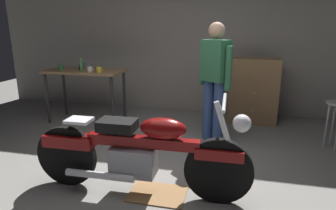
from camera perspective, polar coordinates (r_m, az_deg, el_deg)
name	(u,v)px	position (r m, az deg, el deg)	size (l,w,h in m)	color
ground_plane	(156,179)	(3.28, -2.33, -14.28)	(12.00, 12.00, 0.00)	gray
back_wall	(195,30)	(5.60, 5.31, 14.55)	(8.00, 0.12, 3.10)	gray
workbench	(85,76)	(5.14, -15.98, 5.42)	(1.30, 0.64, 0.90)	#99724C
motorcycle	(140,151)	(2.85, -5.61, -9.03)	(2.19, 0.60, 1.00)	black
person_standing	(215,78)	(4.09, 9.17, 5.35)	(0.46, 0.41, 1.67)	#36538E
wooden_dresser	(253,90)	(5.17, 16.39, 2.75)	(0.80, 0.47, 1.10)	#99724C
drip_tray	(158,194)	(3.01, -2.06, -17.06)	(0.56, 0.40, 0.01)	olive
mug_blue_enamel	(82,65)	(5.37, -16.64, 7.58)	(0.11, 0.07, 0.11)	#2D51AD
mug_yellow_tall	(99,70)	(4.77, -13.43, 6.78)	(0.11, 0.08, 0.09)	yellow
mug_black_matte	(81,67)	(5.13, -16.74, 7.10)	(0.10, 0.07, 0.09)	black
mug_green_speckled	(61,67)	(5.21, -20.37, 6.98)	(0.11, 0.08, 0.10)	#3D7F4C
mug_white_ceramic	(90,69)	(4.84, -15.16, 6.79)	(0.11, 0.07, 0.09)	white
bottle	(81,65)	(5.00, -16.69, 7.54)	(0.06, 0.06, 0.24)	#4C8C4C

